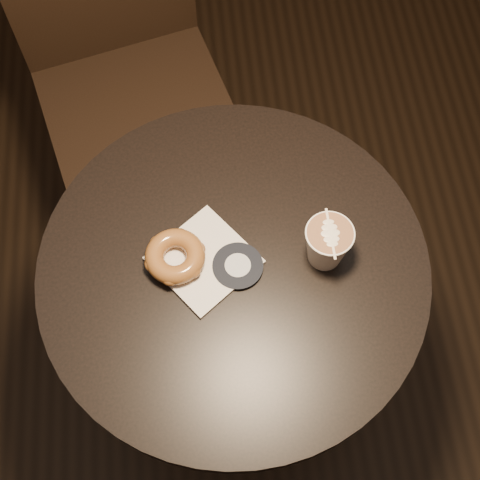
# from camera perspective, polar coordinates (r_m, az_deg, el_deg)

# --- Properties ---
(cafe_table) EXTENTS (0.70, 0.70, 0.75)m
(cafe_table) POSITION_cam_1_polar(r_m,az_deg,el_deg) (1.37, -0.50, -5.46)
(cafe_table) COLOR black
(cafe_table) RESTS_ON ground
(chair) EXTENTS (0.54, 0.54, 1.11)m
(chair) POSITION_cam_1_polar(r_m,az_deg,el_deg) (1.67, -10.41, 16.23)
(chair) COLOR black
(chair) RESTS_ON ground
(pastry_bag) EXTENTS (0.22, 0.22, 0.01)m
(pastry_bag) POSITION_cam_1_polar(r_m,az_deg,el_deg) (1.18, -3.08, -1.73)
(pastry_bag) COLOR silver
(pastry_bag) RESTS_ON cafe_table
(doughnut) EXTENTS (0.11, 0.11, 0.03)m
(doughnut) POSITION_cam_1_polar(r_m,az_deg,el_deg) (1.17, -5.56, -1.40)
(doughnut) COLOR brown
(doughnut) RESTS_ON pastry_bag
(latte_cup) EXTENTS (0.08, 0.08, 0.09)m
(latte_cup) POSITION_cam_1_polar(r_m,az_deg,el_deg) (1.16, 7.44, -0.41)
(latte_cup) COLOR white
(latte_cup) RESTS_ON cafe_table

